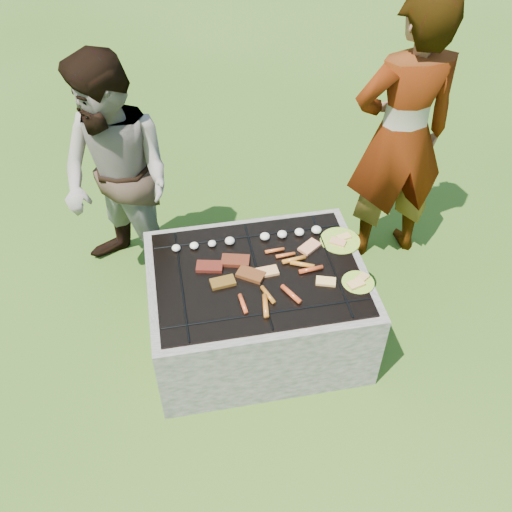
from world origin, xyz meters
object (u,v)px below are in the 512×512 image
Objects in this scene: fire_pit at (257,309)px; plate_far at (340,241)px; plate_near at (358,282)px; bystander at (118,181)px; cook at (401,137)px.

plate_far reaches higher than fire_pit.
bystander is at bearing 144.87° from plate_near.
fire_pit is 6.30× the size of plate_near.
plate_far is at bearing 42.68° from cook.
fire_pit is 0.67× the size of cook.
fire_pit is at bearing -162.45° from plate_far.
bystander is (-1.86, 0.04, -0.13)m from cook.
cook is (0.54, 0.53, 0.36)m from plate_far.
plate_far is 0.84m from cook.
bystander is (-0.77, 0.75, 0.56)m from fire_pit.
plate_far is at bearing 22.08° from bystander.
plate_near is (0.00, -0.36, 0.00)m from plate_far.
plate_near is at bearing -18.39° from fire_pit.
plate_near reaches higher than fire_pit.
cook reaches higher than fire_pit.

